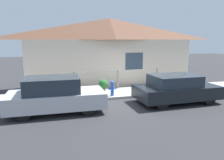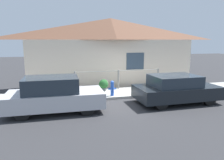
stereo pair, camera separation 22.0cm
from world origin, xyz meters
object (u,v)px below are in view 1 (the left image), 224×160
car_right (176,89)px  potted_plant_corner (155,84)px  potted_plant_by_fence (69,89)px  fire_hydrant (112,88)px  potted_plant_near_hydrant (103,84)px  car_left (55,95)px

car_right → potted_plant_corner: bearing=85.9°
car_right → potted_plant_by_fence: size_ratio=7.93×
fire_hydrant → potted_plant_near_hydrant: (-0.18, 1.16, -0.05)m
potted_plant_near_hydrant → fire_hydrant: bearing=-81.0°
car_right → potted_plant_corner: size_ratio=7.22×
fire_hydrant → potted_plant_near_hydrant: fire_hydrant is taller
car_right → potted_plant_by_fence: car_right is taller
fire_hydrant → car_right: bearing=-29.7°
potted_plant_by_fence → potted_plant_corner: potted_plant_corner is taller
fire_hydrant → potted_plant_near_hydrant: size_ratio=1.21×
car_left → car_right: 5.29m
car_right → potted_plant_by_fence: (-4.59, 2.51, -0.27)m
fire_hydrant → potted_plant_corner: fire_hydrant is taller
car_left → car_right: (5.29, -0.00, -0.05)m
potted_plant_near_hydrant → potted_plant_corner: potted_plant_near_hydrant is taller
car_left → potted_plant_corner: (5.40, 2.28, -0.29)m
car_left → fire_hydrant: size_ratio=5.03×
potted_plant_near_hydrant → potted_plant_corner: size_ratio=1.18×
potted_plant_near_hydrant → potted_plant_by_fence: 1.83m
potted_plant_corner → car_right: bearing=-92.8°
car_left → potted_plant_near_hydrant: (2.52, 2.64, -0.23)m
car_left → fire_hydrant: bearing=29.2°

